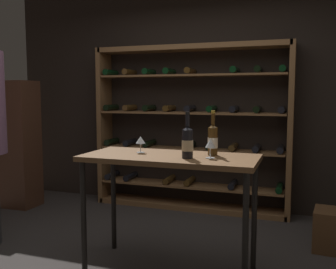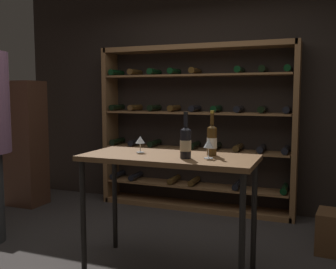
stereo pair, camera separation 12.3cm
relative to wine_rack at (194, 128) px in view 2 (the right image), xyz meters
name	(u,v)px [view 2 (the right image)]	position (x,y,z in m)	size (l,w,h in m)	color
ground_plane	(149,266)	(0.15, -1.68, -1.00)	(9.77, 9.77, 0.00)	#383330
back_wall	(211,95)	(0.15, 0.21, 0.40)	(5.31, 0.10, 2.81)	black
wine_rack	(194,128)	(0.00, 0.00, 0.00)	(2.40, 0.32, 2.00)	brown
tasting_table	(169,168)	(0.33, -1.69, -0.17)	(1.36, 0.61, 0.94)	brown
display_cabinet	(25,144)	(-2.06, -0.61, -0.21)	(0.44, 0.36, 1.58)	#4C2D1E
wine_bottle_red_label	(186,142)	(0.49, -1.78, 0.06)	(0.09, 0.09, 0.35)	black
wine_bottle_green_slim	(212,140)	(0.64, -1.57, 0.06)	(0.08, 0.08, 0.35)	#4C3314
wine_glass_stemmed_left	(140,141)	(0.06, -1.65, 0.03)	(0.08, 0.08, 0.14)	silver
wine_glass_stemmed_right	(209,144)	(0.66, -1.73, 0.04)	(0.07, 0.07, 0.15)	silver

